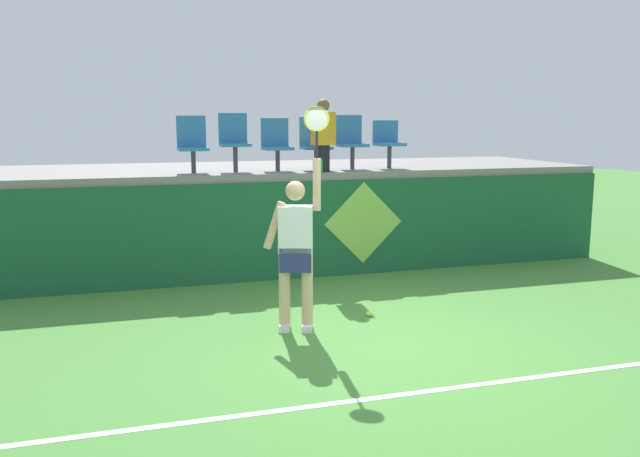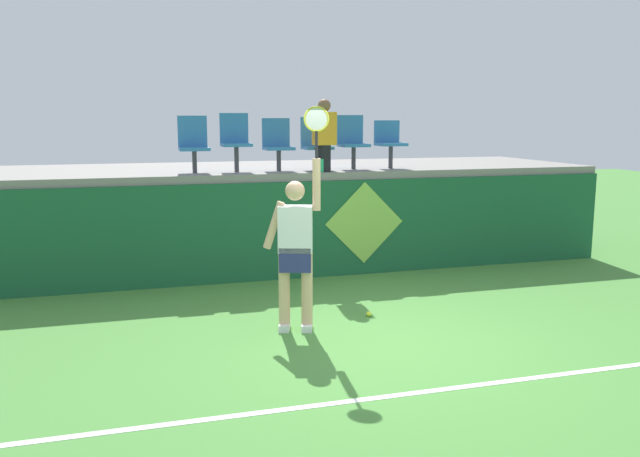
# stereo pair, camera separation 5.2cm
# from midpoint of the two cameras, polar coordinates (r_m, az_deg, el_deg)

# --- Properties ---
(ground_plane) EXTENTS (40.00, 40.00, 0.00)m
(ground_plane) POSITION_cam_midpoint_polar(r_m,az_deg,el_deg) (7.22, 5.50, -10.00)
(ground_plane) COLOR #478438
(court_back_wall) EXTENTS (10.27, 0.20, 1.48)m
(court_back_wall) POSITION_cam_midpoint_polar(r_m,az_deg,el_deg) (10.01, -1.44, -0.06)
(court_back_wall) COLOR #195633
(court_back_wall) RESTS_ON ground_plane
(spectator_platform) EXTENTS (10.27, 3.02, 0.12)m
(spectator_platform) POSITION_cam_midpoint_polar(r_m,az_deg,el_deg) (11.32, -3.42, 5.12)
(spectator_platform) COLOR gray
(spectator_platform) RESTS_ON court_back_wall
(court_baseline_stripe) EXTENTS (9.24, 0.08, 0.01)m
(court_baseline_stripe) POSITION_cam_midpoint_polar(r_m,az_deg,el_deg) (6.16, 10.04, -13.62)
(court_baseline_stripe) COLOR white
(court_baseline_stripe) RESTS_ON ground_plane
(tennis_player) EXTENTS (0.73, 0.37, 2.54)m
(tennis_player) POSITION_cam_midpoint_polar(r_m,az_deg,el_deg) (7.42, -2.28, -1.57)
(tennis_player) COLOR white
(tennis_player) RESTS_ON ground_plane
(tennis_ball) EXTENTS (0.07, 0.07, 0.07)m
(tennis_ball) POSITION_cam_midpoint_polar(r_m,az_deg,el_deg) (8.17, 4.07, -7.41)
(tennis_ball) COLOR #D1E533
(tennis_ball) RESTS_ON ground_plane
(water_bottle) EXTENTS (0.07, 0.07, 0.20)m
(water_bottle) POSITION_cam_midpoint_polar(r_m,az_deg,el_deg) (10.03, -0.08, 5.48)
(water_bottle) COLOR #26B272
(water_bottle) RESTS_ON spectator_platform
(stadium_chair_0) EXTENTS (0.44, 0.42, 0.85)m
(stadium_chair_0) POSITION_cam_midpoint_polar(r_m,az_deg,el_deg) (10.16, -11.17, 7.34)
(stadium_chair_0) COLOR #38383D
(stadium_chair_0) RESTS_ON spectator_platform
(stadium_chair_1) EXTENTS (0.44, 0.42, 0.89)m
(stadium_chair_1) POSITION_cam_midpoint_polar(r_m,az_deg,el_deg) (10.24, -7.61, 7.70)
(stadium_chair_1) COLOR #38383D
(stadium_chair_1) RESTS_ON spectator_platform
(stadium_chair_2) EXTENTS (0.44, 0.42, 0.81)m
(stadium_chair_2) POSITION_cam_midpoint_polar(r_m,az_deg,el_deg) (10.37, -3.96, 7.45)
(stadium_chair_2) COLOR #38383D
(stadium_chair_2) RESTS_ON spectator_platform
(stadium_chair_3) EXTENTS (0.44, 0.42, 0.83)m
(stadium_chair_3) POSITION_cam_midpoint_polar(r_m,az_deg,el_deg) (10.53, -0.60, 7.54)
(stadium_chair_3) COLOR #38383D
(stadium_chair_3) RESTS_ON spectator_platform
(stadium_chair_4) EXTENTS (0.44, 0.42, 0.86)m
(stadium_chair_4) POSITION_cam_midpoint_polar(r_m,az_deg,el_deg) (10.71, 2.55, 7.72)
(stadium_chair_4) COLOR #38383D
(stadium_chair_4) RESTS_ON spectator_platform
(stadium_chair_5) EXTENTS (0.44, 0.42, 0.78)m
(stadium_chair_5) POSITION_cam_midpoint_polar(r_m,az_deg,el_deg) (10.93, 5.79, 7.58)
(stadium_chair_5) COLOR #38383D
(stadium_chair_5) RESTS_ON spectator_platform
(spectator_0) EXTENTS (0.34, 0.20, 1.10)m
(spectator_0) POSITION_cam_midpoint_polar(r_m,az_deg,el_deg) (10.08, 0.14, 8.19)
(spectator_0) COLOR black
(spectator_0) RESTS_ON spectator_platform
(wall_signage_mount) EXTENTS (1.27, 0.01, 1.45)m
(wall_signage_mount) POSITION_cam_midpoint_polar(r_m,az_deg,el_deg) (10.33, 3.59, -3.94)
(wall_signage_mount) COLOR #195633
(wall_signage_mount) RESTS_ON ground_plane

